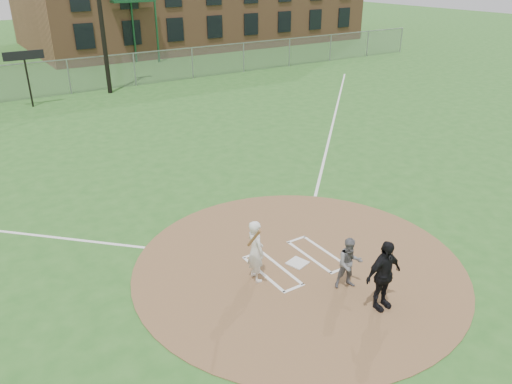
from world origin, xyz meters
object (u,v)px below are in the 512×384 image
catcher (349,263)px  umpire (383,275)px  batter_at_plate (256,251)px  home_plate (297,263)px

catcher → umpire: 0.99m
catcher → umpire: (0.08, -0.97, 0.19)m
catcher → batter_at_plate: 2.22m
home_plate → batter_at_plate: batter_at_plate is taller
catcher → batter_at_plate: (-1.66, 1.46, 0.16)m
catcher → batter_at_plate: bearing=161.2°
home_plate → umpire: bearing=-79.1°
home_plate → catcher: 1.62m
batter_at_plate → home_plate: bearing=-0.8°
home_plate → umpire: size_ratio=0.27×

